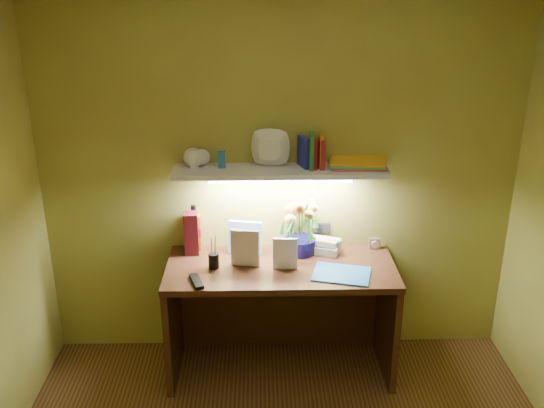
# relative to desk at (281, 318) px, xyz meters

# --- Properties ---
(desk) EXTENTS (1.40, 0.60, 0.75)m
(desk) POSITION_rel_desk_xyz_m (0.00, 0.00, 0.00)
(desk) COLOR #391F0F
(desk) RESTS_ON ground
(flower_bouquet) EXTENTS (0.26, 0.26, 0.34)m
(flower_bouquet) POSITION_rel_desk_xyz_m (0.13, 0.18, 0.55)
(flower_bouquet) COLOR #0E0836
(flower_bouquet) RESTS_ON desk
(telephone) EXTENTS (0.22, 0.20, 0.11)m
(telephone) POSITION_rel_desk_xyz_m (0.29, 0.18, 0.43)
(telephone) COLOR beige
(telephone) RESTS_ON desk
(desk_clock) EXTENTS (0.07, 0.04, 0.07)m
(desk_clock) POSITION_rel_desk_xyz_m (0.61, 0.23, 0.41)
(desk_clock) COLOR #ACABB0
(desk_clock) RESTS_ON desk
(whisky_bottle) EXTENTS (0.08, 0.08, 0.30)m
(whisky_bottle) POSITION_rel_desk_xyz_m (-0.55, 0.25, 0.53)
(whisky_bottle) COLOR #BD6414
(whisky_bottle) RESTS_ON desk
(whisky_box) EXTENTS (0.10, 0.10, 0.28)m
(whisky_box) POSITION_rel_desk_xyz_m (-0.56, 0.19, 0.51)
(whisky_box) COLOR #56121B
(whisky_box) RESTS_ON desk
(pen_cup) EXTENTS (0.08, 0.08, 0.16)m
(pen_cup) POSITION_rel_desk_xyz_m (-0.41, -0.01, 0.45)
(pen_cup) COLOR black
(pen_cup) RESTS_ON desk
(art_card) EXTENTS (0.22, 0.08, 0.21)m
(art_card) POSITION_rel_desk_xyz_m (-0.22, 0.18, 0.48)
(art_card) COLOR silver
(art_card) RESTS_ON desk
(tv_remote) EXTENTS (0.10, 0.18, 0.02)m
(tv_remote) POSITION_rel_desk_xyz_m (-0.50, -0.20, 0.38)
(tv_remote) COLOR black
(tv_remote) RESTS_ON desk
(blue_folder) EXTENTS (0.38, 0.32, 0.01)m
(blue_folder) POSITION_rel_desk_xyz_m (0.36, -0.12, 0.38)
(blue_folder) COLOR #2670B9
(blue_folder) RESTS_ON desk
(desk_book_a) EXTENTS (0.18, 0.06, 0.24)m
(desk_book_a) POSITION_rel_desk_xyz_m (-0.30, 0.02, 0.49)
(desk_book_a) COLOR silver
(desk_book_a) RESTS_ON desk
(desk_book_b) EXTENTS (0.15, 0.03, 0.20)m
(desk_book_b) POSITION_rel_desk_xyz_m (-0.05, -0.04, 0.48)
(desk_book_b) COLOR white
(desk_book_b) RESTS_ON desk
(wall_shelf) EXTENTS (1.31, 0.33, 0.24)m
(wall_shelf) POSITION_rel_desk_xyz_m (0.03, 0.19, 0.96)
(wall_shelf) COLOR white
(wall_shelf) RESTS_ON ground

